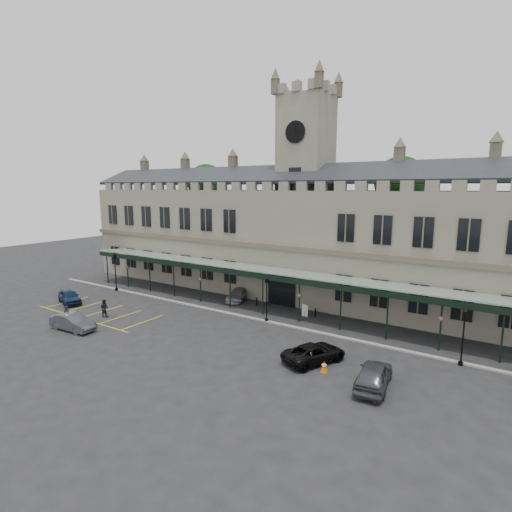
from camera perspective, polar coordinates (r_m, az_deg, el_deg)
The scene contains 22 objects.
ground at distance 34.16m, azimuth -5.65°, elevation -11.42°, with size 140.00×140.00×0.00m, color black.
station_building at distance 45.69m, azimuth 6.86°, elevation 2.34°, with size 60.00×10.36×17.30m.
clock_tower at distance 45.40m, azimuth 7.08°, elevation 10.69°, with size 5.60×5.60×24.80m.
canopy at distance 39.21m, azimuth 1.18°, elevation -4.88°, with size 50.00×4.10×4.30m.
kerb at distance 38.30m, azimuth -0.42°, elevation -8.90°, with size 60.00×0.40×0.12m, color gray.
parking_markings at distance 43.09m, azimuth -21.74°, elevation -7.56°, with size 16.00×6.00×0.01m, color gold, non-canonical shape.
tree_behind_left at distance 65.16m, azimuth -7.10°, elevation 10.12°, with size 6.00×6.00×16.00m.
tree_behind_mid at distance 51.14m, azimuth 19.87°, elevation 9.75°, with size 6.00×6.00×16.00m.
lamp_post_left at distance 50.77m, azimuth -19.48°, elevation -1.61°, with size 0.45×0.45×4.72m.
lamp_post_mid at distance 36.77m, azimuth 1.53°, elevation -5.55°, with size 0.42×0.42×4.40m.
lamp_post_right at distance 31.52m, azimuth 27.53°, elevation -9.52°, with size 0.40×0.40×4.22m.
traffic_cone at distance 28.28m, azimuth 9.70°, elevation -15.34°, with size 0.49×0.49×0.78m.
sign_board at distance 39.19m, azimuth 6.99°, elevation -7.75°, with size 0.68×0.17×1.18m.
bollard_left at distance 42.30m, azimuth 0.09°, elevation -6.55°, with size 0.16×0.16×0.87m, color black.
bollard_right at distance 39.20m, azimuth 8.48°, elevation -8.01°, with size 0.15×0.15×0.85m, color black.
car_left_a at distance 47.59m, azimuth -25.10°, elevation -5.27°, with size 1.73×4.30×1.46m, color #0D1B39.
car_left_b at distance 38.73m, azimuth -24.70°, elevation -8.57°, with size 1.54×4.42×1.46m, color #3E4146.
car_taxi at distance 44.41m, azimuth -2.56°, elevation -5.51°, with size 1.76×4.32×1.25m, color #97999E.
car_van at distance 29.57m, azimuth 8.33°, elevation -13.54°, with size 2.21×4.80×1.33m, color black.
car_right_a at distance 26.90m, azimuth 16.45°, elevation -16.00°, with size 1.89×4.69×1.60m, color #3E4146.
person_a at distance 40.32m, azimuth -25.41°, elevation -7.67°, with size 0.65×0.43×1.79m, color black.
person_b at distance 41.30m, azimuth -20.86°, elevation -6.98°, with size 0.85×0.66×1.75m, color black.
Camera 1 is at (20.18, -24.66, 12.31)m, focal length 28.00 mm.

